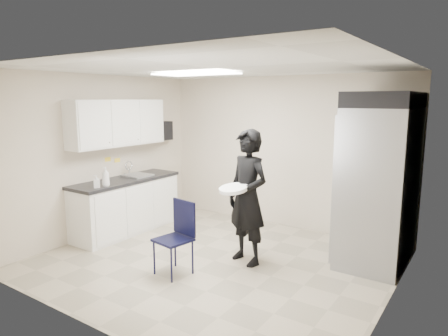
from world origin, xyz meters
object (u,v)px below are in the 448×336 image
Objects in this scene: lower_counter at (127,207)px; man_tuxedo at (248,197)px; commercial_fridge at (379,186)px; folding_chair at (173,240)px.

lower_counter is 2.38m from man_tuxedo.
commercial_fridge is at bearing 15.88° from lower_counter.
man_tuxedo is at bearing 0.75° from lower_counter.
commercial_fridge is 2.30× the size of folding_chair.
lower_counter is at bearing 164.06° from folding_chair.
man_tuxedo reaches higher than lower_counter.
man_tuxedo is at bearing 65.84° from folding_chair.
commercial_fridge is 1.15× the size of man_tuxedo.
folding_chair reaches higher than lower_counter.
man_tuxedo is (-1.45, -1.04, -0.14)m from commercial_fridge.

